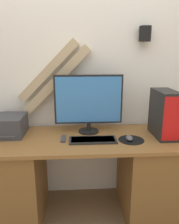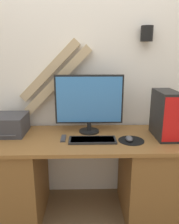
% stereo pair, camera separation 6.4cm
% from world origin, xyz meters
% --- Properties ---
extents(wall_back, '(6.40, 0.16, 2.70)m').
position_xyz_m(wall_back, '(-0.01, 0.71, 1.35)').
color(wall_back, white).
rests_on(wall_back, ground_plane).
extents(desk, '(1.73, 0.66, 0.77)m').
position_xyz_m(desk, '(0.00, 0.33, 0.40)').
color(desk, brown).
rests_on(desk, ground_plane).
extents(monitor, '(0.61, 0.18, 0.53)m').
position_xyz_m(monitor, '(0.06, 0.47, 1.06)').
color(monitor, black).
rests_on(monitor, desk).
extents(keyboard, '(0.39, 0.15, 0.02)m').
position_xyz_m(keyboard, '(0.08, 0.25, 0.78)').
color(keyboard, black).
rests_on(keyboard, desk).
extents(mousepad, '(0.22, 0.22, 0.00)m').
position_xyz_m(mousepad, '(0.41, 0.25, 0.77)').
color(mousepad, black).
rests_on(mousepad, desk).
extents(mouse, '(0.06, 0.09, 0.04)m').
position_xyz_m(mouse, '(0.39, 0.24, 0.79)').
color(mouse, '#4C4C51').
rests_on(mouse, mousepad).
extents(computer_tower, '(0.16, 0.33, 0.41)m').
position_xyz_m(computer_tower, '(0.71, 0.33, 0.97)').
color(computer_tower, black).
rests_on(computer_tower, desk).
extents(printer, '(0.33, 0.32, 0.17)m').
position_xyz_m(printer, '(-0.68, 0.45, 0.85)').
color(printer, '#38383D').
rests_on(printer, desk).
extents(remote_control, '(0.04, 0.14, 0.02)m').
position_xyz_m(remote_control, '(-0.17, 0.30, 0.78)').
color(remote_control, '#38383D').
rests_on(remote_control, desk).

